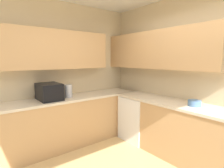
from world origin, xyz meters
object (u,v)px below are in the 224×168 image
Objects in this scene: dishwasher at (139,118)px; kettle at (68,91)px; microwave at (49,92)px; bowl at (194,103)px.

kettle reaches higher than dishwasher.
microwave reaches higher than bowl.
bowl is (1.79, 1.60, -0.10)m from microwave.
kettle is 2.17m from bowl.
microwave is (-0.66, -1.57, 0.63)m from dishwasher.
bowl is at bearing 35.26° from kettle.
dishwasher is 1.51m from kettle.
kettle reaches higher than bowl.
dishwasher is 1.25m from bowl.
dishwasher is at bearing 67.22° from microwave.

